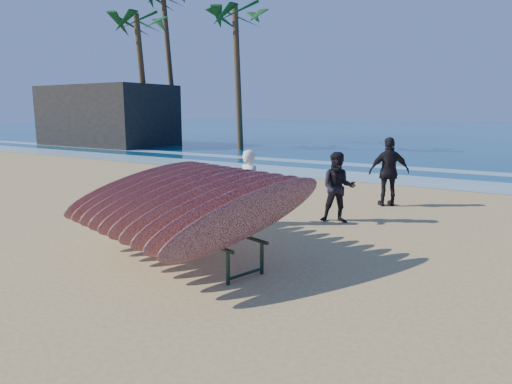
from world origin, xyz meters
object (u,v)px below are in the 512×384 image
at_px(person_dark_a, 338,188).
at_px(palm_mid, 237,19).
at_px(surfboard_rack, 187,200).
at_px(building, 107,116).
at_px(person_white, 250,187).
at_px(palm_right, 167,0).
at_px(palm_left, 140,25).
at_px(person_dark_b, 389,172).

height_order(person_dark_a, palm_mid, palm_mid).
xyz_separation_m(surfboard_rack, building, (-21.13, 16.13, 1.09)).
bearing_deg(person_white, palm_right, -29.15).
bearing_deg(person_dark_a, building, 127.53).
bearing_deg(palm_right, person_white, -43.76).
bearing_deg(person_white, palm_mid, -40.16).
height_order(building, palm_left, palm_left).
xyz_separation_m(person_dark_a, palm_mid, (-12.22, 14.00, 6.95)).
xyz_separation_m(person_white, person_dark_a, (1.53, 1.14, -0.03)).
relative_size(palm_left, palm_right, 0.77).
distance_m(surfboard_rack, palm_right, 29.01).
bearing_deg(person_white, surfboard_rack, 111.73).
xyz_separation_m(person_dark_b, palm_left, (-18.97, 10.07, 6.81)).
relative_size(person_dark_b, palm_right, 0.16).
distance_m(surfboard_rack, person_dark_b, 6.10).
bearing_deg(person_white, person_dark_b, -104.74).
distance_m(person_dark_b, palm_left, 22.53).
relative_size(person_dark_a, palm_mid, 0.18).
bearing_deg(palm_left, person_dark_a, -33.77).
bearing_deg(palm_right, person_dark_b, -34.83).
height_order(person_white, palm_mid, palm_mid).
height_order(person_dark_a, palm_right, palm_right).
bearing_deg(palm_mid, palm_left, -165.79).
bearing_deg(palm_mid, surfboard_rack, -57.92).
height_order(building, palm_right, palm_right).
distance_m(person_white, person_dark_a, 1.91).
xyz_separation_m(palm_mid, palm_right, (-7.79, 2.55, 2.44)).
height_order(surfboard_rack, person_dark_b, person_dark_b).
bearing_deg(person_dark_a, palm_mid, 108.04).
distance_m(person_white, palm_left, 22.81).
relative_size(person_white, person_dark_b, 0.91).
xyz_separation_m(person_dark_a, palm_right, (-20.01, 16.56, 9.39)).
bearing_deg(palm_right, person_dark_a, -39.60).
relative_size(surfboard_rack, palm_left, 0.45).
xyz_separation_m(palm_left, palm_mid, (6.32, 1.60, 0.03)).
relative_size(person_white, palm_mid, 0.19).
height_order(surfboard_rack, palm_left, palm_left).
relative_size(palm_left, palm_mid, 1.00).
bearing_deg(palm_left, building, 177.12).
distance_m(surfboard_rack, palm_left, 24.48).
bearing_deg(building, surfboard_rack, -37.36).
xyz_separation_m(building, palm_right, (2.34, 3.96, 8.12)).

